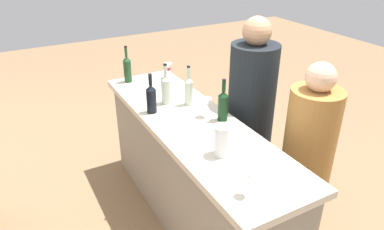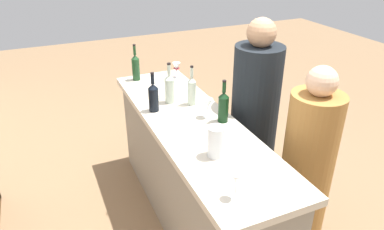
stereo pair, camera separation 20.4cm
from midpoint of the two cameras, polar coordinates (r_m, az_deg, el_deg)
ground_plane at (r=3.22m, az=1.89°, el=-15.92°), size 12.00×12.00×0.00m
bar_counter at (r=2.92m, az=2.03°, el=-9.09°), size 2.17×0.62×0.94m
wine_bottle_leftmost_dark_green at (r=2.63m, az=7.20°, el=1.37°), size 0.08×0.08×0.32m
wine_bottle_second_left_clear_pale at (r=2.88m, az=2.00°, el=3.93°), size 0.07×0.07×0.33m
wine_bottle_center_near_black at (r=2.78m, az=-4.03°, el=2.89°), size 0.08×0.08×0.32m
wine_bottle_second_right_clear_pale at (r=2.91m, az=-1.56°, el=4.29°), size 0.08×0.08×0.34m
wine_bottle_rightmost_olive_green at (r=3.40m, az=-7.18°, el=7.57°), size 0.07×0.07×0.34m
wine_glass_near_left at (r=3.45m, az=-0.76°, el=7.49°), size 0.07×0.07×0.15m
wine_glass_near_center at (r=2.68m, az=4.66°, el=1.73°), size 0.08×0.08×0.15m
wine_glass_near_right at (r=1.91m, az=10.14°, el=-10.14°), size 0.06×0.06×0.15m
water_pitcher at (r=2.23m, az=6.45°, el=-4.26°), size 0.11×0.11×0.20m
person_left_guest at (r=2.79m, az=19.70°, el=-8.14°), size 0.47×0.47×1.45m
person_center_guest at (r=3.06m, az=11.58°, el=-1.60°), size 0.41×0.41×1.64m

